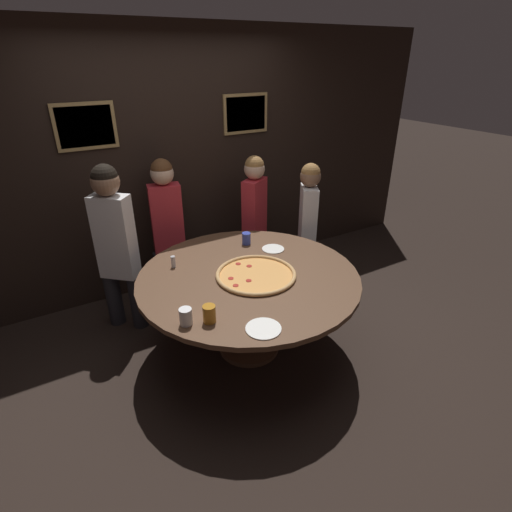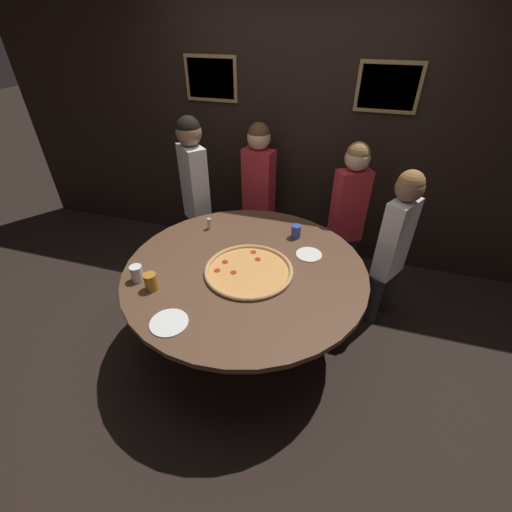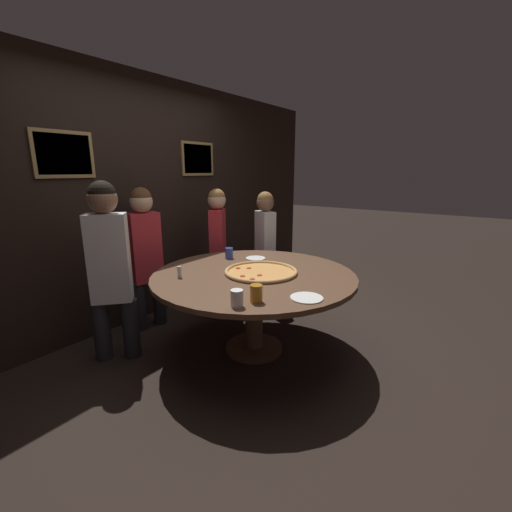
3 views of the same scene
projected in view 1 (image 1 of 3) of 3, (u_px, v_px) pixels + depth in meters
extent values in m
plane|color=black|center=(249.00, 347.00, 3.52)|extent=(24.00, 24.00, 0.00)
cube|color=black|center=(176.00, 165.00, 4.07)|extent=(6.40, 0.06, 2.60)
cube|color=#9E7F4C|center=(86.00, 126.00, 3.47)|extent=(0.52, 0.02, 0.40)
cube|color=slate|center=(86.00, 126.00, 3.46)|extent=(0.46, 0.01, 0.34)
cube|color=#9E7F4C|center=(246.00, 114.00, 4.20)|extent=(0.52, 0.02, 0.40)
cube|color=#B2A893|center=(246.00, 114.00, 4.19)|extent=(0.46, 0.01, 0.34)
cylinder|color=brown|center=(249.00, 277.00, 3.19)|extent=(1.77, 1.77, 0.04)
cylinder|color=brown|center=(249.00, 315.00, 3.36)|extent=(0.16, 0.16, 0.70)
cylinder|color=brown|center=(249.00, 346.00, 3.51)|extent=(0.52, 0.52, 0.04)
cylinder|color=#E0994C|center=(256.00, 275.00, 3.17)|extent=(0.60, 0.60, 0.01)
torus|color=tan|center=(256.00, 274.00, 3.16)|extent=(0.64, 0.64, 0.03)
cylinder|color=#A8281E|center=(231.00, 278.00, 3.11)|extent=(0.04, 0.04, 0.00)
cylinder|color=#A8281E|center=(238.00, 264.00, 3.32)|extent=(0.04, 0.04, 0.00)
cylinder|color=#A8281E|center=(249.00, 266.00, 3.29)|extent=(0.04, 0.04, 0.00)
cylinder|color=#A8281E|center=(236.00, 285.00, 3.01)|extent=(0.04, 0.04, 0.00)
cylinder|color=#A8281E|center=(249.00, 281.00, 3.08)|extent=(0.04, 0.04, 0.00)
cylinder|color=#384CB7|center=(246.00, 238.00, 3.68)|extent=(0.08, 0.08, 0.11)
cylinder|color=white|center=(186.00, 317.00, 2.58)|extent=(0.08, 0.08, 0.12)
cylinder|color=#BC7A23|center=(209.00, 314.00, 2.60)|extent=(0.09, 0.09, 0.12)
cylinder|color=white|center=(263.00, 329.00, 2.56)|extent=(0.23, 0.23, 0.01)
cylinder|color=white|center=(273.00, 249.00, 3.60)|extent=(0.20, 0.20, 0.01)
cylinder|color=silver|center=(173.00, 262.00, 3.28)|extent=(0.04, 0.04, 0.08)
cylinder|color=#B7B7BC|center=(173.00, 257.00, 3.26)|extent=(0.04, 0.04, 0.01)
cylinder|color=#232328|center=(259.00, 256.00, 4.57)|extent=(0.18, 0.18, 0.49)
cylinder|color=#232328|center=(250.00, 264.00, 4.40)|extent=(0.18, 0.18, 0.49)
cube|color=red|center=(255.00, 211.00, 4.22)|extent=(0.33, 0.29, 0.68)
sphere|color=beige|center=(254.00, 169.00, 4.02)|extent=(0.21, 0.21, 0.21)
sphere|color=#9E703D|center=(254.00, 165.00, 4.00)|extent=(0.19, 0.19, 0.19)
cylinder|color=#232328|center=(184.00, 271.00, 4.23)|extent=(0.16, 0.16, 0.50)
cylinder|color=#232328|center=(162.00, 275.00, 4.17)|extent=(0.16, 0.16, 0.50)
cube|color=red|center=(167.00, 220.00, 3.93)|extent=(0.33, 0.22, 0.71)
sphere|color=beige|center=(162.00, 173.00, 3.72)|extent=(0.22, 0.22, 0.22)
sphere|color=brown|center=(162.00, 169.00, 3.70)|extent=(0.20, 0.20, 0.20)
cylinder|color=#232328|center=(138.00, 301.00, 3.70)|extent=(0.20, 0.20, 0.53)
cylinder|color=#232328|center=(114.00, 298.00, 3.74)|extent=(0.20, 0.20, 0.53)
cube|color=white|center=(115.00, 237.00, 3.43)|extent=(0.35, 0.34, 0.75)
sphere|color=#8C664C|center=(105.00, 182.00, 3.21)|extent=(0.23, 0.23, 0.23)
sphere|color=black|center=(104.00, 177.00, 3.19)|extent=(0.21, 0.21, 0.21)
cylinder|color=#232328|center=(304.00, 262.00, 4.45)|extent=(0.17, 0.17, 0.48)
cylinder|color=#232328|center=(306.00, 272.00, 4.26)|extent=(0.17, 0.17, 0.48)
cube|color=white|center=(308.00, 218.00, 4.09)|extent=(0.27, 0.32, 0.67)
sphere|color=#8C664C|center=(310.00, 177.00, 3.89)|extent=(0.21, 0.21, 0.21)
sphere|color=#9E703D|center=(311.00, 173.00, 3.88)|extent=(0.19, 0.19, 0.19)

